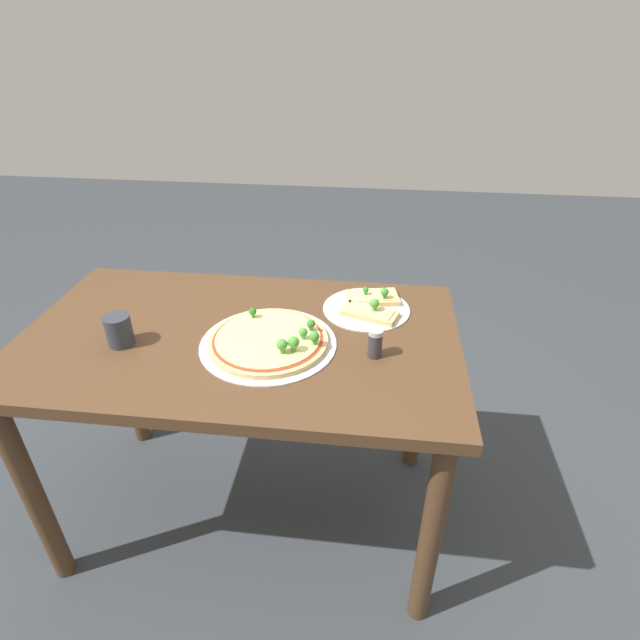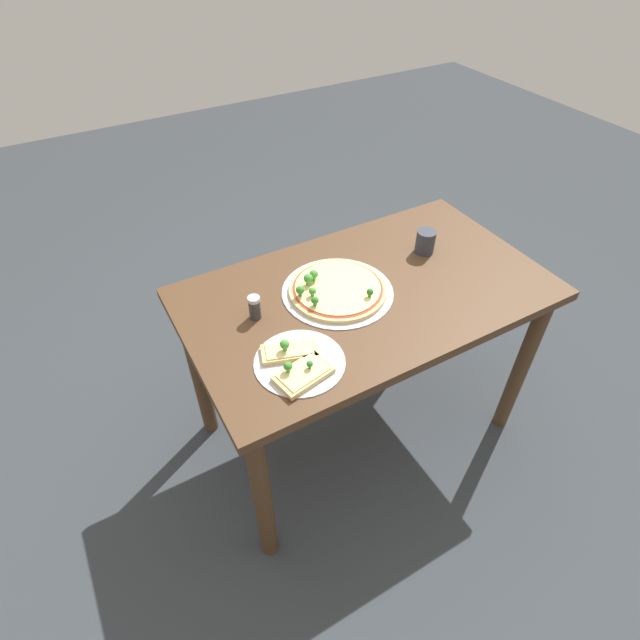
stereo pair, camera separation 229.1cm
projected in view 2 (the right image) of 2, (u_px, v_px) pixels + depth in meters
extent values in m
plane|color=#33383D|center=(356.00, 424.00, 2.23)|extent=(8.00, 8.00, 0.00)
cube|color=#4C331E|center=(367.00, 294.00, 1.72)|extent=(1.25, 0.73, 0.04)
cylinder|color=#4C331E|center=(263.00, 498.00, 1.58)|extent=(0.06, 0.06, 0.73)
cylinder|color=#4C331E|center=(522.00, 366.00, 1.99)|extent=(0.06, 0.06, 0.73)
cylinder|color=#4C331E|center=(198.00, 372.00, 1.97)|extent=(0.06, 0.06, 0.73)
cylinder|color=#4C331E|center=(426.00, 283.00, 2.38)|extent=(0.06, 0.06, 0.73)
cylinder|color=#B7B7BC|center=(338.00, 292.00, 1.69)|extent=(0.38, 0.38, 0.00)
cylinder|color=#DBB775|center=(338.00, 290.00, 1.69)|extent=(0.33, 0.33, 0.01)
cylinder|color=#B73823|center=(338.00, 288.00, 1.68)|extent=(0.31, 0.31, 0.00)
cylinder|color=#EFD684|center=(338.00, 287.00, 1.68)|extent=(0.29, 0.29, 0.00)
sphere|color=#479338|center=(314.00, 274.00, 1.69)|extent=(0.03, 0.03, 0.03)
cylinder|color=#51973E|center=(314.00, 279.00, 1.70)|extent=(0.01, 0.01, 0.01)
sphere|color=#337A2D|center=(315.00, 300.00, 1.59)|extent=(0.02, 0.02, 0.02)
cylinder|color=#3F8136|center=(315.00, 304.00, 1.60)|extent=(0.01, 0.01, 0.01)
sphere|color=#479338|center=(312.00, 291.00, 1.63)|extent=(0.02, 0.02, 0.02)
cylinder|color=#51973E|center=(313.00, 295.00, 1.64)|extent=(0.01, 0.01, 0.01)
sphere|color=#3D8933|center=(300.00, 290.00, 1.63)|extent=(0.03, 0.03, 0.03)
cylinder|color=#488E3A|center=(300.00, 294.00, 1.64)|extent=(0.01, 0.01, 0.01)
sphere|color=#286B23|center=(370.00, 292.00, 1.63)|extent=(0.02, 0.02, 0.02)
cylinder|color=#37742D|center=(370.00, 295.00, 1.64)|extent=(0.01, 0.01, 0.01)
sphere|color=#479338|center=(308.00, 278.00, 1.67)|extent=(0.03, 0.03, 0.03)
cylinder|color=#51973E|center=(308.00, 283.00, 1.68)|extent=(0.01, 0.01, 0.01)
cylinder|color=#B7B7BC|center=(300.00, 362.00, 1.46)|extent=(0.27, 0.27, 0.00)
cube|color=#DBB775|center=(303.00, 375.00, 1.41)|extent=(0.18, 0.13, 0.02)
cube|color=#EFD684|center=(303.00, 372.00, 1.40)|extent=(0.15, 0.11, 0.00)
sphere|color=#3D8933|center=(288.00, 366.00, 1.39)|extent=(0.03, 0.03, 0.03)
cylinder|color=#488E3A|center=(288.00, 370.00, 1.40)|extent=(0.01, 0.01, 0.01)
sphere|color=#337A2D|center=(310.00, 364.00, 1.40)|extent=(0.02, 0.02, 0.02)
cylinder|color=#3F8136|center=(310.00, 367.00, 1.41)|extent=(0.01, 0.01, 0.01)
cube|color=#DBB775|center=(289.00, 352.00, 1.47)|extent=(0.18, 0.12, 0.02)
cube|color=#EFD684|center=(289.00, 349.00, 1.47)|extent=(0.15, 0.10, 0.00)
sphere|color=#479338|center=(285.00, 344.00, 1.44)|extent=(0.03, 0.03, 0.03)
cylinder|color=#51973E|center=(285.00, 349.00, 1.46)|extent=(0.01, 0.01, 0.01)
cylinder|color=#2D333D|center=(425.00, 242.00, 1.84)|extent=(0.07, 0.07, 0.09)
cylinder|color=#333338|center=(255.00, 309.00, 1.58)|extent=(0.04, 0.04, 0.07)
cylinder|color=#B2B2B7|center=(254.00, 299.00, 1.55)|extent=(0.04, 0.04, 0.01)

